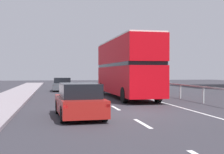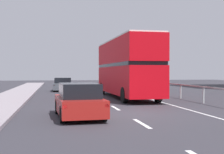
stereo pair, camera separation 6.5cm
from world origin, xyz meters
TOP-DOWN VIEW (x-y plane):
  - ground_plane at (0.00, 0.00)m, footprint 74.88×120.00m
  - lane_paint_markings at (2.27, 8.42)m, footprint 3.67×46.00m
  - bridge_side_railing at (5.87, 9.00)m, footprint 0.10×42.00m
  - double_decker_bus_red at (2.10, 8.61)m, footprint 2.69×10.89m
  - hatchback_car_near at (-2.19, -0.77)m, footprint 2.00×4.20m
  - sedan_car_ahead at (-2.37, 17.94)m, footprint 2.00×4.34m

SIDE VIEW (x-z plane):
  - ground_plane at x=0.00m, z-range -0.10..0.00m
  - lane_paint_markings at x=2.27m, z-range 0.00..0.01m
  - sedan_car_ahead at x=-2.37m, z-range -0.02..1.34m
  - hatchback_car_near at x=-2.19m, z-range -0.04..1.42m
  - bridge_side_railing at x=5.87m, z-range 0.33..1.38m
  - double_decker_bus_red at x=2.10m, z-range 0.15..4.52m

